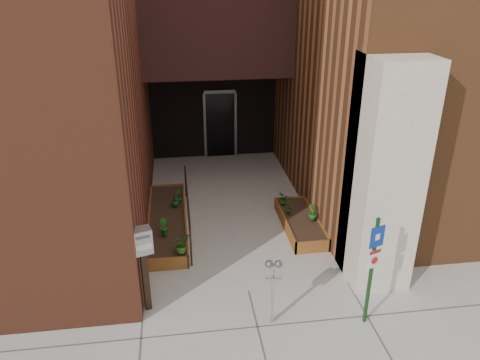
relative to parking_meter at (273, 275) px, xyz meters
name	(u,v)px	position (x,y,z in m)	size (l,w,h in m)	color
ground	(249,291)	(-0.27, 0.91, -1.00)	(80.00, 80.00, 0.00)	#9E9991
planter_left	(168,222)	(-1.82, 3.61, -0.87)	(0.90, 3.60, 0.30)	brown
planter_right	(300,223)	(1.33, 3.11, -0.87)	(0.80, 2.20, 0.30)	brown
handrail	(187,199)	(-1.32, 3.56, -0.25)	(0.04, 3.34, 0.90)	black
parking_meter	(273,275)	(0.00, 0.00, 0.00)	(0.30, 0.15, 1.29)	#979799
sign_post	(373,261)	(1.63, -0.22, 0.29)	(0.27, 0.11, 2.09)	#153B16
payment_dropbox	(143,252)	(-2.17, 0.68, 0.21)	(0.39, 0.33, 1.68)	black
shrub_left_a	(181,244)	(-1.52, 2.01, -0.50)	(0.36, 0.36, 0.40)	#2E631C
shrub_left_b	(163,227)	(-1.89, 2.78, -0.51)	(0.21, 0.21, 0.38)	#1E5F1B
shrub_left_c	(175,199)	(-1.62, 4.11, -0.52)	(0.20, 0.20, 0.35)	#185017
shrub_left_d	(179,195)	(-1.52, 4.32, -0.51)	(0.20, 0.20, 0.38)	#235719
shrub_right_a	(313,212)	(1.58, 2.97, -0.51)	(0.21, 0.21, 0.38)	#205217
shrub_right_b	(289,206)	(1.09, 3.36, -0.52)	(0.19, 0.19, 0.36)	#184F16
shrub_right_c	(284,198)	(1.08, 3.85, -0.55)	(0.27, 0.27, 0.30)	#244E16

